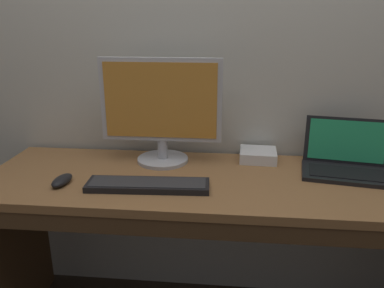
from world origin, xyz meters
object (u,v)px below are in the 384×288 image
at_px(external_monitor, 161,110).
at_px(external_drive_box, 258,155).
at_px(laptop_black, 346,162).
at_px(wired_keyboard, 148,185).
at_px(computer_mouse, 62,180).

bearing_deg(external_monitor, external_drive_box, 8.78).
bearing_deg(external_drive_box, laptop_black, -16.89).
relative_size(external_monitor, external_drive_box, 3.22).
xyz_separation_m(external_monitor, wired_keyboard, (-0.01, -0.27, -0.22)).
bearing_deg(external_drive_box, computer_mouse, -156.24).
bearing_deg(wired_keyboard, computer_mouse, 179.76).
xyz_separation_m(laptop_black, external_drive_box, (-0.35, 0.11, -0.02)).
distance_m(laptop_black, external_drive_box, 0.37).
bearing_deg(external_drive_box, wired_keyboard, -141.80).
relative_size(external_monitor, wired_keyboard, 1.11).
xyz_separation_m(wired_keyboard, external_drive_box, (0.43, 0.34, 0.01)).
bearing_deg(external_monitor, wired_keyboard, -91.55).
bearing_deg(laptop_black, external_drive_box, 163.11).
bearing_deg(laptop_black, wired_keyboard, -163.50).
distance_m(laptop_black, computer_mouse, 1.14).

